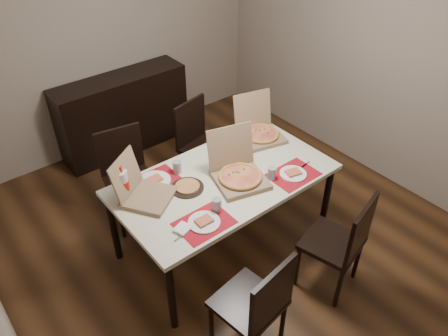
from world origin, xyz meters
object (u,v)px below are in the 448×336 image
(dining_table, at_px, (224,184))
(soda_bottle, at_px, (123,184))
(sideboard, at_px, (124,113))
(chair_near_right, at_px, (342,241))
(chair_far_right, at_px, (199,141))
(chair_near_left, at_px, (257,304))
(chair_far_left, at_px, (127,173))
(pizza_box_center, at_px, (238,173))
(dip_bowl, at_px, (228,162))

(dining_table, xyz_separation_m, soda_bottle, (-0.75, 0.30, 0.19))
(sideboard, xyz_separation_m, chair_near_right, (0.31, -2.89, 0.06))
(chair_far_right, xyz_separation_m, soda_bottle, (-1.12, -0.56, 0.36))
(chair_near_left, bearing_deg, chair_near_right, 0.46)
(sideboard, xyz_separation_m, chair_far_left, (-0.55, -1.10, 0.06))
(soda_bottle, bearing_deg, sideboard, 63.13)
(dining_table, bearing_deg, pizza_box_center, -48.65)
(chair_far_left, relative_size, pizza_box_center, 1.77)
(chair_far_left, height_order, dip_bowl, chair_far_left)
(chair_far_left, bearing_deg, dining_table, -61.56)
(pizza_box_center, distance_m, soda_bottle, 0.92)
(pizza_box_center, distance_m, dip_bowl, 0.23)
(dining_table, bearing_deg, sideboard, 87.40)
(chair_near_right, relative_size, dip_bowl, 8.97)
(chair_near_left, distance_m, soda_bottle, 1.33)
(chair_near_right, height_order, dip_bowl, chair_near_right)
(soda_bottle, bearing_deg, dip_bowl, -10.64)
(dining_table, xyz_separation_m, chair_near_left, (-0.49, -0.95, -0.17))
(sideboard, distance_m, pizza_box_center, 2.07)
(dip_bowl, distance_m, soda_bottle, 0.92)
(chair_near_left, height_order, dip_bowl, chair_near_left)
(chair_far_left, height_order, soda_bottle, soda_bottle)
(chair_near_right, xyz_separation_m, chair_far_left, (-0.86, 1.80, 0.00))
(chair_far_left, bearing_deg, pizza_box_center, -60.16)
(chair_near_right, bearing_deg, dining_table, 112.94)
(chair_near_left, height_order, soda_bottle, soda_bottle)
(chair_near_left, relative_size, chair_far_right, 1.00)
(pizza_box_center, bearing_deg, chair_near_right, -69.40)
(chair_near_left, bearing_deg, pizza_box_center, 56.73)
(dip_bowl, bearing_deg, sideboard, 91.97)
(dining_table, bearing_deg, chair_near_left, -117.13)
(chair_near_right, height_order, soda_bottle, soda_bottle)
(chair_near_left, bearing_deg, chair_far_left, 89.25)
(dining_table, height_order, chair_far_right, chair_far_right)
(soda_bottle, bearing_deg, chair_near_left, -78.11)
(sideboard, xyz_separation_m, dining_table, (-0.09, -1.95, 0.23))
(chair_far_right, height_order, pizza_box_center, pizza_box_center)
(chair_near_left, xyz_separation_m, pizza_box_center, (0.56, 0.86, 0.30))
(dining_table, relative_size, chair_near_right, 1.94)
(sideboard, distance_m, soda_bottle, 1.90)
(dining_table, xyz_separation_m, pizza_box_center, (0.08, -0.09, 0.13))
(chair_near_right, relative_size, pizza_box_center, 1.77)
(chair_near_left, relative_size, soda_bottle, 3.19)
(dining_table, xyz_separation_m, chair_far_right, (0.37, 0.86, -0.17))
(chair_far_left, relative_size, dip_bowl, 8.97)
(sideboard, distance_m, chair_far_left, 1.23)
(dining_table, distance_m, chair_near_right, 1.04)
(chair_far_right, bearing_deg, pizza_box_center, -107.12)
(chair_near_right, relative_size, chair_far_left, 1.00)
(chair_far_left, xyz_separation_m, pizza_box_center, (0.54, -0.94, 0.30))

